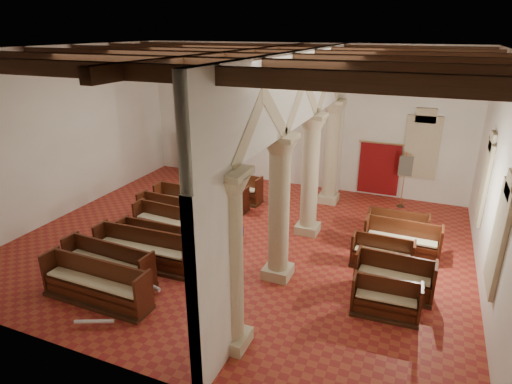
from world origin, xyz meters
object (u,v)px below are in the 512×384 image
object	(u,v)px
lectern	(224,168)
processional_banner	(403,188)
pipe_organ	(202,147)
nave_pew_0	(97,289)
aisle_pew_0	(385,304)

from	to	relation	value
lectern	processional_banner	xyz separation A→B (m)	(7.90, -0.41, 0.29)
pipe_organ	lectern	world-z (taller)	pipe_organ
nave_pew_0	lectern	bearing A→B (deg)	98.35
pipe_organ	aisle_pew_0	world-z (taller)	pipe_organ
lectern	nave_pew_0	distance (m)	9.97
lectern	processional_banner	world-z (taller)	processional_banner
nave_pew_0	processional_banner	bearing A→B (deg)	55.95
processional_banner	nave_pew_0	world-z (taller)	processional_banner
processional_banner	nave_pew_0	distance (m)	11.53
pipe_organ	processional_banner	distance (m)	9.07
lectern	nave_pew_0	size ratio (longest dim) A/B	0.39
lectern	processional_banner	distance (m)	7.91
lectern	aisle_pew_0	bearing A→B (deg)	-60.48
pipe_organ	nave_pew_0	world-z (taller)	pipe_organ
processional_banner	aisle_pew_0	bearing A→B (deg)	-97.73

